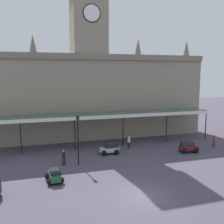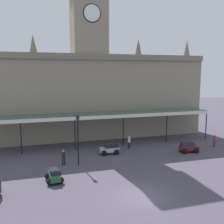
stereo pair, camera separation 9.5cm
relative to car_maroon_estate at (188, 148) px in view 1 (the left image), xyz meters
name	(u,v)px [view 1 (the left image)]	position (x,y,z in m)	size (l,w,h in m)	color
ground_plane	(143,196)	(-9.92, -8.97, -0.56)	(140.00, 140.00, 0.00)	#4A4352
station_building	(89,90)	(-9.92, 11.35, 6.60)	(34.51, 5.77, 21.84)	gray
entrance_canopy	(97,115)	(-9.92, 6.25, 3.59)	(32.10, 3.26, 4.31)	#38564C
car_maroon_estate	(188,148)	(0.00, 0.00, 0.00)	(2.36, 1.76, 1.27)	maroon
car_green_sedan	(54,176)	(-16.38, -4.17, -0.06)	(1.62, 2.11, 1.19)	#1E512D
car_silver_estate	(110,149)	(-9.43, 2.07, 0.00)	(2.27, 1.57, 1.27)	#B2B5BA
pedestrian_beside_cars	(129,142)	(-6.40, 3.61, 0.34)	(0.34, 0.34, 1.67)	black
pedestrian_crossing_forecourt	(64,157)	(-15.11, -0.20, 0.34)	(0.39, 0.34, 1.67)	black
pedestrian_near_entrance	(214,140)	(4.55, 1.11, 0.34)	(0.38, 0.34, 1.67)	#3F384C
victorian_lamppost	(78,134)	(-13.60, -0.51, 2.77)	(0.30, 0.30, 5.43)	black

